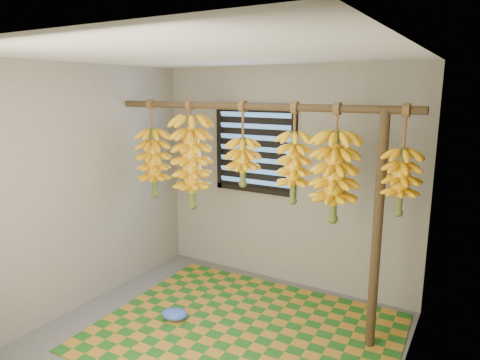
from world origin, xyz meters
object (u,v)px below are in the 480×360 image
Objects in this scene: support_post at (377,235)px; banana_bunch_a at (154,163)px; banana_bunch_f at (401,181)px; banana_bunch_d at (293,167)px; banana_bunch_b at (192,162)px; banana_bunch_c at (243,162)px; banana_bunch_e at (334,177)px; woven_mat at (245,332)px; plastic_bag at (175,314)px.

support_post is 1.95× the size of banana_bunch_a.
banana_bunch_f is at bearing -0.00° from support_post.
banana_bunch_d is (1.61, 0.00, 0.10)m from banana_bunch_a.
banana_bunch_b is 1.11m from banana_bunch_d.
support_post is at bearing -0.00° from banana_bunch_c.
banana_bunch_c is 0.88m from banana_bunch_e.
woven_mat is 3.31× the size of banana_bunch_c.
banana_bunch_e is at bearing -0.00° from banana_bunch_c.
banana_bunch_d is 1.03× the size of banana_bunch_f.
plastic_bag reaches higher than woven_mat.
banana_bunch_d is at bearing 180.00° from banana_bunch_e.
banana_bunch_e reaches higher than support_post.
banana_bunch_b is at bearing 180.00° from banana_bunch_f.
banana_bunch_f reaches higher than plastic_bag.
plastic_bag is 2.38m from banana_bunch_f.
banana_bunch_c reaches higher than plastic_bag.
banana_bunch_b is at bearing 156.07° from woven_mat.
banana_bunch_a is at bearing 141.16° from plastic_bag.
banana_bunch_d reaches higher than support_post.
banana_bunch_c is (-0.24, 0.37, 1.49)m from woven_mat.
banana_bunch_b is 1.37× the size of banana_bunch_c.
banana_bunch_b and banana_bunch_e have the same top height.
plastic_bag is 0.29× the size of banana_bunch_f.
support_post is 0.77× the size of woven_mat.
banana_bunch_f is (1.41, -0.00, -0.04)m from banana_bunch_c.
banana_bunch_c is 1.41m from banana_bunch_f.
banana_bunch_d is 0.37m from banana_bunch_e.
support_post is at bearing -0.00° from banana_bunch_a.
plastic_bag is 0.28× the size of banana_bunch_d.
banana_bunch_c is (0.44, 0.53, 1.43)m from plastic_bag.
plastic_bag is 0.23× the size of banana_bunch_b.
banana_bunch_f is at bearing -0.00° from banana_bunch_a.
banana_bunch_d is (-0.75, 0.00, 0.48)m from support_post.
plastic_bag is 1.59m from banana_bunch_c.
banana_bunch_e is at bearing -0.00° from banana_bunch_d.
banana_bunch_b is 1.25× the size of banana_bunch_f.
banana_bunch_d reaches higher than woven_mat.
banana_bunch_d is at bearing 0.00° from banana_bunch_a.
banana_bunch_e is (0.64, 0.37, 1.43)m from woven_mat.
banana_bunch_c is 0.91× the size of banana_bunch_f.
banana_bunch_a is 1.30× the size of banana_bunch_c.
plastic_bag is 0.32× the size of banana_bunch_c.
banana_bunch_c is at bearing 122.61° from woven_mat.
banana_bunch_e is 0.53m from banana_bunch_f.
plastic_bag is (-0.68, -0.16, 0.06)m from woven_mat.
support_post is 2.38m from banana_bunch_a.
banana_bunch_f is at bearing -0.00° from banana_bunch_c.
banana_bunch_d is (0.51, 0.00, -0.01)m from banana_bunch_c.
banana_bunch_c and banana_bunch_d have the same top height.
banana_bunch_a is at bearing 180.00° from banana_bunch_d.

